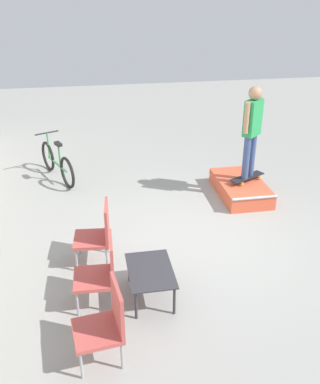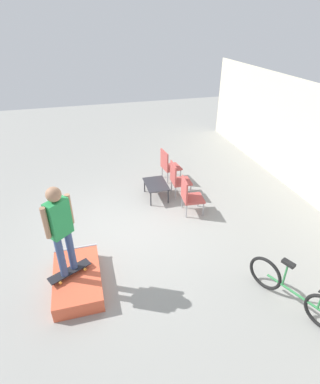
# 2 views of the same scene
# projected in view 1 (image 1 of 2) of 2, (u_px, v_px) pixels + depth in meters

# --- Properties ---
(ground_plane) EXTENTS (24.00, 24.00, 0.00)m
(ground_plane) POSITION_uv_depth(u_px,v_px,m) (202.00, 240.00, 7.04)
(ground_plane) COLOR gray
(skate_ramp_box) EXTENTS (1.50, 0.86, 0.32)m
(skate_ramp_box) POSITION_uv_depth(u_px,v_px,m) (240.00, 188.00, 8.47)
(skate_ramp_box) COLOR #DB5638
(skate_ramp_box) RESTS_ON ground_plane
(skateboard_on_ramp) EXTENTS (0.54, 0.80, 0.07)m
(skateboard_on_ramp) POSITION_uv_depth(u_px,v_px,m) (247.00, 177.00, 8.38)
(skateboard_on_ramp) COLOR black
(skateboard_on_ramp) RESTS_ON skate_ramp_box
(person_skater) EXTENTS (0.40, 0.45, 1.76)m
(person_skater) POSITION_uv_depth(u_px,v_px,m) (252.00, 125.00, 7.91)
(person_skater) COLOR #384C7A
(person_skater) RESTS_ON skateboard_on_ramp
(coffee_table) EXTENTS (0.87, 0.59, 0.44)m
(coffee_table) POSITION_uv_depth(u_px,v_px,m) (150.00, 273.00, 5.62)
(coffee_table) COLOR #2D2D33
(coffee_table) RESTS_ON ground_plane
(patio_chair_left) EXTENTS (0.58, 0.58, 0.97)m
(patio_chair_left) POSITION_uv_depth(u_px,v_px,m) (106.00, 321.00, 4.64)
(patio_chair_left) COLOR #99999E
(patio_chair_left) RESTS_ON ground_plane
(patio_chair_center) EXTENTS (0.54, 0.54, 0.97)m
(patio_chair_center) POSITION_uv_depth(u_px,v_px,m) (102.00, 270.00, 5.46)
(patio_chair_center) COLOR #99999E
(patio_chair_center) RESTS_ON ground_plane
(patio_chair_right) EXTENTS (0.56, 0.56, 0.97)m
(patio_chair_right) POSITION_uv_depth(u_px,v_px,m) (98.00, 232.00, 6.29)
(patio_chair_right) COLOR #99999E
(patio_chair_right) RESTS_ON ground_plane
(bicycle) EXTENTS (1.64, 0.80, 0.92)m
(bicycle) POSITION_uv_depth(u_px,v_px,m) (57.00, 163.00, 9.09)
(bicycle) COLOR black
(bicycle) RESTS_ON ground_plane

